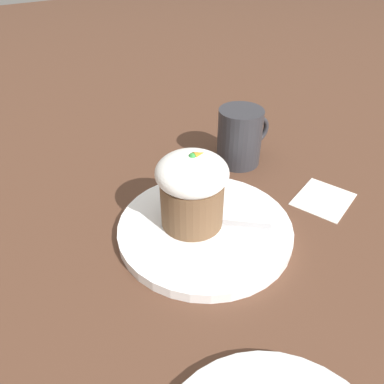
# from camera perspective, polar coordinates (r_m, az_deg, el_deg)

# --- Properties ---
(ground_plane) EXTENTS (4.00, 4.00, 0.00)m
(ground_plane) POSITION_cam_1_polar(r_m,az_deg,el_deg) (0.54, 1.97, -6.20)
(ground_plane) COLOR #513323
(dessert_plate) EXTENTS (0.25, 0.25, 0.02)m
(dessert_plate) POSITION_cam_1_polar(r_m,az_deg,el_deg) (0.54, 1.98, -5.60)
(dessert_plate) COLOR white
(dessert_plate) RESTS_ON ground_plane
(carrot_cake) EXTENTS (0.10, 0.10, 0.11)m
(carrot_cake) POSITION_cam_1_polar(r_m,az_deg,el_deg) (0.50, 0.00, 0.54)
(carrot_cake) COLOR brown
(carrot_cake) RESTS_ON dessert_plate
(spoon) EXTENTS (0.10, 0.10, 0.01)m
(spoon) POSITION_cam_1_polar(r_m,az_deg,el_deg) (0.53, 3.00, -4.50)
(spoon) COLOR #B7B7BC
(spoon) RESTS_ON dessert_plate
(coffee_cup) EXTENTS (0.11, 0.08, 0.10)m
(coffee_cup) POSITION_cam_1_polar(r_m,az_deg,el_deg) (0.68, 7.36, 8.37)
(coffee_cup) COLOR #2D2D33
(coffee_cup) RESTS_ON ground_plane
(paper_napkin) EXTENTS (0.11, 0.10, 0.00)m
(paper_napkin) POSITION_cam_1_polar(r_m,az_deg,el_deg) (0.64, 19.39, -1.02)
(paper_napkin) COLOR white
(paper_napkin) RESTS_ON ground_plane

